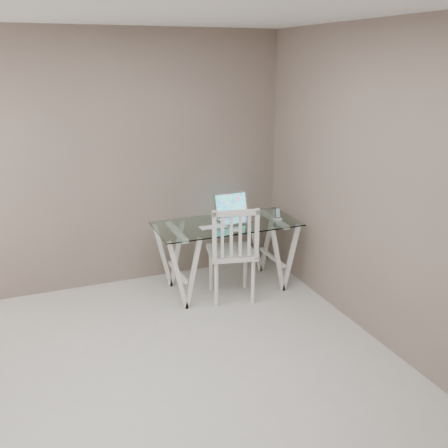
% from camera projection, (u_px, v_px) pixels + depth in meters
% --- Properties ---
extents(room, '(4.50, 4.52, 2.71)m').
position_uv_depth(room, '(143.00, 173.00, 3.08)').
color(room, '#B9B7B1').
rests_on(room, ground).
extents(desk, '(1.50, 0.70, 0.75)m').
position_uv_depth(desk, '(227.00, 255.00, 5.35)').
color(desk, silver).
rests_on(desk, ground).
extents(chair, '(0.55, 0.55, 1.02)m').
position_uv_depth(chair, '(233.00, 249.00, 5.02)').
color(chair, white).
rests_on(chair, ground).
extents(laptop, '(0.38, 0.34, 0.26)m').
position_uv_depth(laptop, '(234.00, 213.00, 5.36)').
color(laptop, '#B5B5B9').
rests_on(laptop, desk).
extents(keyboard, '(0.29, 0.13, 0.01)m').
position_uv_depth(keyboard, '(213.00, 227.00, 5.10)').
color(keyboard, silver).
rests_on(keyboard, desk).
extents(mouse, '(0.11, 0.06, 0.03)m').
position_uv_depth(mouse, '(238.00, 230.00, 4.97)').
color(mouse, white).
rests_on(mouse, desk).
extents(phone_dock, '(0.07, 0.07, 0.13)m').
position_uv_depth(phone_dock, '(278.00, 216.00, 5.35)').
color(phone_dock, white).
rests_on(phone_dock, desk).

